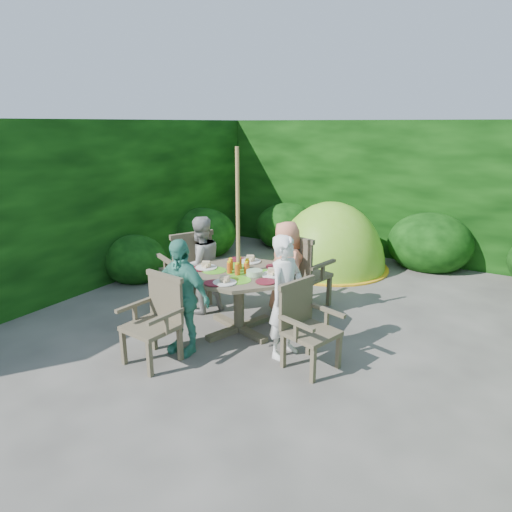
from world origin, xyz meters
The scene contains 13 objects.
ground centered at (0.00, 0.00, 0.00)m, with size 60.00×60.00×0.00m, color #494641.
hedge_enclosure centered at (0.00, 1.33, 1.25)m, with size 9.00×9.00×2.50m.
patio_table centered at (-0.83, -0.55, 0.64)m, with size 1.63×1.63×0.90m.
parasol_pole centered at (-0.83, -0.55, 1.10)m, with size 0.04×0.04×2.20m, color olive.
garden_chair_right centered at (0.22, -0.88, 0.46)m, with size 0.59×0.63×0.87m.
garden_chair_left centered at (-1.87, -0.23, 0.55)m, with size 0.76×0.79×1.03m.
garden_chair_back centered at (-0.49, 0.49, 0.53)m, with size 0.69×0.64×1.00m.
garden_chair_front centered at (-1.18, -1.59, 0.48)m, with size 0.58×0.53×0.89m.
child_right centered at (-0.07, -0.79, 0.67)m, with size 0.49×0.32×1.35m, color white.
child_left centered at (-1.59, -0.30, 0.65)m, with size 0.63×0.49×1.30m, color #A3A29E.
child_back centered at (-0.59, 0.22, 0.63)m, with size 0.61×0.40×1.25m, color #F78D66.
child_front centered at (-1.07, -1.31, 0.65)m, with size 0.76×0.31×1.29m, color teal.
dome_tent centered at (-0.87, 2.39, 0.00)m, with size 2.33×2.33×2.32m.
Camera 1 is at (2.01, -4.81, 2.45)m, focal length 32.00 mm.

